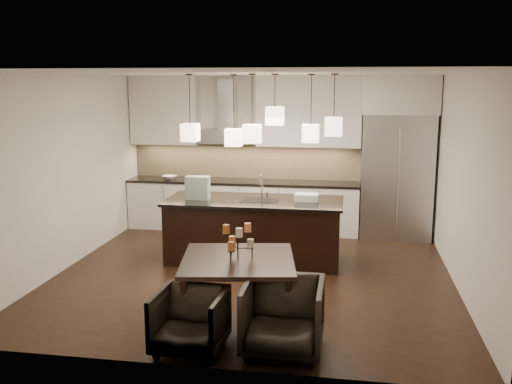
% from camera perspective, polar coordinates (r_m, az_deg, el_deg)
% --- Properties ---
extents(floor, '(5.50, 5.50, 0.02)m').
position_cam_1_polar(floor, '(8.19, -0.23, -8.26)').
color(floor, black).
rests_on(floor, ground).
extents(ceiling, '(5.50, 5.50, 0.02)m').
position_cam_1_polar(ceiling, '(7.74, -0.25, 11.88)').
color(ceiling, white).
rests_on(ceiling, wall_back).
extents(wall_back, '(5.50, 0.02, 2.80)m').
position_cam_1_polar(wall_back, '(10.54, 2.30, 3.92)').
color(wall_back, silver).
rests_on(wall_back, ground).
extents(wall_front, '(5.50, 0.02, 2.80)m').
position_cam_1_polar(wall_front, '(5.19, -5.40, -3.36)').
color(wall_front, silver).
rests_on(wall_front, ground).
extents(wall_left, '(0.02, 5.50, 2.80)m').
position_cam_1_polar(wall_left, '(8.73, -18.40, 1.93)').
color(wall_left, silver).
rests_on(wall_left, ground).
extents(wall_right, '(0.02, 5.50, 2.80)m').
position_cam_1_polar(wall_right, '(7.86, 20.00, 0.89)').
color(wall_right, silver).
rests_on(wall_right, ground).
extents(refrigerator, '(1.20, 0.72, 2.15)m').
position_cam_1_polar(refrigerator, '(10.16, 13.85, 1.50)').
color(refrigerator, '#B7B7BA').
rests_on(refrigerator, floor).
extents(fridge_panel, '(1.26, 0.72, 0.65)m').
position_cam_1_polar(fridge_panel, '(10.04, 14.21, 9.41)').
color(fridge_panel, silver).
rests_on(fridge_panel, refrigerator).
extents(lower_cabinets, '(4.21, 0.62, 0.88)m').
position_cam_1_polar(lower_cabinets, '(10.48, -1.36, -1.44)').
color(lower_cabinets, silver).
rests_on(lower_cabinets, floor).
extents(countertop, '(4.21, 0.66, 0.04)m').
position_cam_1_polar(countertop, '(10.39, -1.37, 1.04)').
color(countertop, black).
rests_on(countertop, lower_cabinets).
extents(backsplash, '(4.21, 0.02, 0.63)m').
position_cam_1_polar(backsplash, '(10.63, -1.07, 3.09)').
color(backsplash, tan).
rests_on(backsplash, countertop).
extents(upper_cab_left, '(1.25, 0.35, 1.25)m').
position_cam_1_polar(upper_cab_left, '(10.76, -9.09, 8.08)').
color(upper_cab_left, silver).
rests_on(upper_cab_left, wall_back).
extents(upper_cab_right, '(1.85, 0.35, 1.25)m').
position_cam_1_polar(upper_cab_right, '(10.23, 5.30, 8.03)').
color(upper_cab_right, silver).
rests_on(upper_cab_right, wall_back).
extents(hood_canopy, '(0.90, 0.52, 0.24)m').
position_cam_1_polar(hood_canopy, '(10.39, -2.97, 5.59)').
color(hood_canopy, '#B7B7BA').
rests_on(hood_canopy, wall_back).
extents(hood_chimney, '(0.30, 0.28, 0.96)m').
position_cam_1_polar(hood_chimney, '(10.46, -2.87, 8.92)').
color(hood_chimney, '#B7B7BA').
rests_on(hood_chimney, hood_canopy).
extents(fruit_bowl, '(0.32, 0.32, 0.06)m').
position_cam_1_polar(fruit_bowl, '(10.67, -8.64, 1.46)').
color(fruit_bowl, silver).
rests_on(fruit_bowl, countertop).
extents(island_body, '(2.58, 1.05, 0.90)m').
position_cam_1_polar(island_body, '(8.67, -0.18, -3.97)').
color(island_body, black).
rests_on(island_body, floor).
extents(island_top, '(2.66, 1.13, 0.04)m').
position_cam_1_polar(island_top, '(8.56, -0.18, -0.91)').
color(island_top, black).
rests_on(island_top, island_body).
extents(faucet, '(0.10, 0.25, 0.39)m').
position_cam_1_polar(faucet, '(8.61, 0.60, 0.61)').
color(faucet, silver).
rests_on(faucet, island_top).
extents(tote_bag, '(0.35, 0.19, 0.35)m').
position_cam_1_polar(tote_bag, '(8.61, -5.85, 0.42)').
color(tote_bag, '#255A36').
rests_on(tote_bag, island_top).
extents(food_container, '(0.35, 0.25, 0.10)m').
position_cam_1_polar(food_container, '(8.52, 5.10, -0.53)').
color(food_container, silver).
rests_on(food_container, island_top).
extents(dining_table, '(1.42, 1.42, 0.74)m').
position_cam_1_polar(dining_table, '(6.53, -1.80, -9.77)').
color(dining_table, black).
rests_on(dining_table, floor).
extents(candelabra, '(0.41, 0.41, 0.44)m').
position_cam_1_polar(candelabra, '(6.35, -1.83, -4.79)').
color(candelabra, black).
rests_on(candelabra, dining_table).
extents(candle_a, '(0.09, 0.09, 0.10)m').
position_cam_1_polar(candle_a, '(6.36, -0.57, -5.15)').
color(candle_a, beige).
rests_on(candle_a, candelabra).
extents(candle_b, '(0.09, 0.09, 0.10)m').
position_cam_1_polar(candle_b, '(6.48, -2.41, -4.86)').
color(candle_b, orange).
rests_on(candle_b, candelabra).
extents(candle_c, '(0.09, 0.09, 0.10)m').
position_cam_1_polar(candle_c, '(6.25, -2.50, -5.45)').
color(candle_c, '#A15223').
rests_on(candle_c, candelabra).
extents(candle_d, '(0.09, 0.09, 0.10)m').
position_cam_1_polar(candle_d, '(6.40, -0.83, -3.57)').
color(candle_d, orange).
rests_on(candle_d, candelabra).
extents(candle_e, '(0.09, 0.09, 0.10)m').
position_cam_1_polar(candle_e, '(6.34, -2.99, -3.72)').
color(candle_e, '#A15223').
rests_on(candle_e, candelabra).
extents(candle_f, '(0.09, 0.09, 0.10)m').
position_cam_1_polar(candle_f, '(6.19, -1.69, -4.07)').
color(candle_f, beige).
rests_on(candle_f, candelabra).
extents(armchair_left, '(0.72, 0.74, 0.64)m').
position_cam_1_polar(armchair_left, '(5.90, -6.62, -12.72)').
color(armchair_left, black).
rests_on(armchair_left, floor).
extents(armchair_right, '(0.79, 0.82, 0.74)m').
position_cam_1_polar(armchair_right, '(5.84, 2.73, -12.35)').
color(armchair_right, black).
rests_on(armchair_right, floor).
extents(pendant_a, '(0.24, 0.24, 0.26)m').
position_cam_1_polar(pendant_a, '(8.51, -6.59, 5.93)').
color(pendant_a, beige).
rests_on(pendant_a, ceiling).
extents(pendant_b, '(0.24, 0.24, 0.26)m').
position_cam_1_polar(pendant_b, '(8.67, -2.23, 5.47)').
color(pendant_b, beige).
rests_on(pendant_b, ceiling).
extents(pendant_c, '(0.24, 0.24, 0.26)m').
position_cam_1_polar(pendant_c, '(8.12, 1.89, 7.61)').
color(pendant_c, beige).
rests_on(pendant_c, ceiling).
extents(pendant_d, '(0.24, 0.24, 0.26)m').
position_cam_1_polar(pendant_d, '(8.40, 5.49, 5.86)').
color(pendant_d, beige).
rests_on(pendant_d, ceiling).
extents(pendant_e, '(0.24, 0.24, 0.26)m').
position_cam_1_polar(pendant_e, '(8.09, 7.77, 6.49)').
color(pendant_e, beige).
rests_on(pendant_e, ceiling).
extents(pendant_f, '(0.24, 0.24, 0.26)m').
position_cam_1_polar(pendant_f, '(8.11, -0.38, 5.84)').
color(pendant_f, beige).
rests_on(pendant_f, ceiling).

